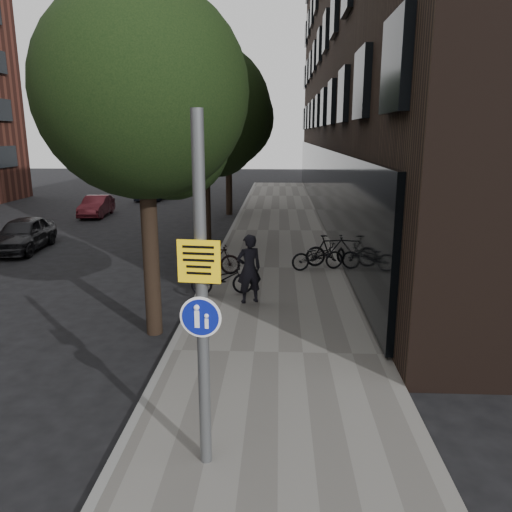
# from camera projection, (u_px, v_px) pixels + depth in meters

# --- Properties ---
(ground) EXTENTS (120.00, 120.00, 0.00)m
(ground) POSITION_uv_depth(u_px,v_px,m) (260.00, 460.00, 7.00)
(ground) COLOR black
(ground) RESTS_ON ground
(sidewalk) EXTENTS (4.50, 60.00, 0.12)m
(sidewalk) POSITION_uv_depth(u_px,v_px,m) (279.00, 269.00, 16.68)
(sidewalk) COLOR slate
(sidewalk) RESTS_ON ground
(curb_edge) EXTENTS (0.15, 60.00, 0.13)m
(curb_edge) POSITION_uv_depth(u_px,v_px,m) (212.00, 268.00, 16.78)
(curb_edge) COLOR slate
(curb_edge) RESTS_ON ground
(building_right_dark_brick) EXTENTS (12.00, 40.00, 18.00)m
(building_right_dark_brick) POSITION_uv_depth(u_px,v_px,m) (440.00, 44.00, 25.83)
(building_right_dark_brick) COLOR black
(building_right_dark_brick) RESTS_ON ground
(street_tree_near) EXTENTS (4.40, 4.40, 7.50)m
(street_tree_near) POSITION_uv_depth(u_px,v_px,m) (148.00, 102.00, 10.40)
(street_tree_near) COLOR black
(street_tree_near) RESTS_ON ground
(street_tree_mid) EXTENTS (5.00, 5.00, 7.80)m
(street_tree_mid) POSITION_uv_depth(u_px,v_px,m) (206.00, 116.00, 18.65)
(street_tree_mid) COLOR black
(street_tree_mid) RESTS_ON ground
(street_tree_far) EXTENTS (5.00, 5.00, 7.80)m
(street_tree_far) POSITION_uv_depth(u_px,v_px,m) (230.00, 122.00, 27.38)
(street_tree_far) COLOR black
(street_tree_far) RESTS_ON ground
(signpost) EXTENTS (0.54, 0.15, 4.63)m
(signpost) POSITION_uv_depth(u_px,v_px,m) (202.00, 298.00, 6.26)
(signpost) COLOR #595B5E
(signpost) RESTS_ON sidewalk
(pedestrian) EXTENTS (0.79, 0.66, 1.83)m
(pedestrian) POSITION_uv_depth(u_px,v_px,m) (249.00, 269.00, 13.02)
(pedestrian) COLOR black
(pedestrian) RESTS_ON sidewalk
(parked_bike_facade_near) EXTENTS (1.86, 1.08, 0.93)m
(parked_bike_facade_near) POSITION_uv_depth(u_px,v_px,m) (317.00, 256.00, 16.29)
(parked_bike_facade_near) COLOR black
(parked_bike_facade_near) RESTS_ON sidewalk
(parked_bike_facade_far) EXTENTS (1.84, 0.90, 1.07)m
(parked_bike_facade_far) POSITION_uv_depth(u_px,v_px,m) (331.00, 250.00, 16.78)
(parked_bike_facade_far) COLOR black
(parked_bike_facade_far) RESTS_ON sidewalk
(parked_bike_curb_near) EXTENTS (1.81, 0.91, 0.91)m
(parked_bike_curb_near) POSITION_uv_depth(u_px,v_px,m) (222.00, 278.00, 13.78)
(parked_bike_curb_near) COLOR black
(parked_bike_curb_near) RESTS_ON sidewalk
(parked_bike_curb_far) EXTENTS (1.65, 0.53, 0.98)m
(parked_bike_curb_far) POSITION_uv_depth(u_px,v_px,m) (214.00, 259.00, 15.76)
(parked_bike_curb_far) COLOR black
(parked_bike_curb_far) RESTS_ON sidewalk
(parked_car_near) EXTENTS (1.83, 3.93, 1.30)m
(parked_car_near) POSITION_uv_depth(u_px,v_px,m) (23.00, 234.00, 19.49)
(parked_car_near) COLOR black
(parked_car_near) RESTS_ON ground
(parked_car_mid) EXTENTS (1.42, 3.52, 1.13)m
(parked_car_mid) POSITION_uv_depth(u_px,v_px,m) (96.00, 206.00, 27.67)
(parked_car_mid) COLOR #551820
(parked_car_mid) RESTS_ON ground
(parked_car_far) EXTENTS (2.29, 4.54, 1.26)m
(parked_car_far) POSITION_uv_depth(u_px,v_px,m) (155.00, 190.00, 34.97)
(parked_car_far) COLOR black
(parked_car_far) RESTS_ON ground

